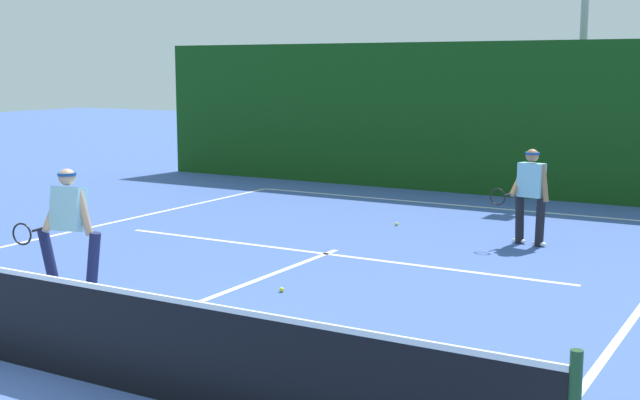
% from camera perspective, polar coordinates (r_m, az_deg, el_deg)
% --- Properties ---
extents(ground_plane, '(80.00, 80.00, 0.00)m').
position_cam_1_polar(ground_plane, '(9.23, -18.89, -10.52)').
color(ground_plane, '#3E5AA4').
extents(court_line_baseline_far, '(9.94, 0.10, 0.01)m').
position_cam_1_polar(court_line_baseline_far, '(18.87, 8.97, -0.32)').
color(court_line_baseline_far, white).
rests_on(court_line_baseline_far, ground_plane).
extents(court_line_service, '(8.10, 0.10, 0.01)m').
position_cam_1_polar(court_line_service, '(13.80, 0.39, -3.61)').
color(court_line_service, white).
rests_on(court_line_service, ground_plane).
extents(court_line_centre, '(0.10, 6.40, 0.01)m').
position_cam_1_polar(court_line_centre, '(11.47, -6.74, -6.27)').
color(court_line_centre, white).
rests_on(court_line_centre, ground_plane).
extents(tennis_net, '(10.89, 0.09, 1.11)m').
position_cam_1_polar(tennis_net, '(9.08, -19.05, -7.48)').
color(tennis_net, '#1E4723').
rests_on(tennis_net, ground_plane).
extents(player_near, '(0.99, 0.87, 1.67)m').
position_cam_1_polar(player_near, '(11.81, -16.47, -1.58)').
color(player_near, '#1E234C').
rests_on(player_near, ground_plane).
extents(player_far, '(0.88, 0.86, 1.64)m').
position_cam_1_polar(player_far, '(14.77, 13.87, 0.50)').
color(player_far, black).
rests_on(player_far, ground_plane).
extents(tennis_ball, '(0.07, 0.07, 0.07)m').
position_cam_1_polar(tennis_ball, '(16.28, 5.14, -1.61)').
color(tennis_ball, '#D1E033').
rests_on(tennis_ball, ground_plane).
extents(tennis_ball_extra, '(0.07, 0.07, 0.07)m').
position_cam_1_polar(tennis_ball_extra, '(11.52, -2.58, -6.01)').
color(tennis_ball_extra, '#D1E033').
rests_on(tennis_ball_extra, ground_plane).
extents(back_fence_windscreen, '(18.25, 0.12, 3.57)m').
position_cam_1_polar(back_fence_windscreen, '(20.32, 10.90, 5.35)').
color(back_fence_windscreen, '#134112').
rests_on(back_fence_windscreen, ground_plane).
extents(light_pole, '(0.55, 0.44, 7.36)m').
position_cam_1_polar(light_pole, '(21.51, 17.30, 12.59)').
color(light_pole, '#9EA39E').
rests_on(light_pole, ground_plane).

